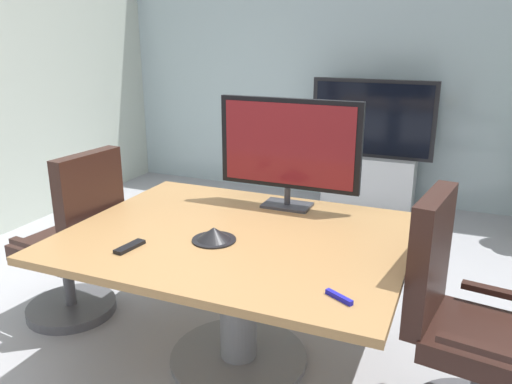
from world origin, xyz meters
TOP-DOWN VIEW (x-y plane):
  - ground_plane at (0.00, 0.00)m, footprint 7.45×7.45m
  - wall_back_glass_partition at (0.00, 3.23)m, footprint 5.31×0.10m
  - conference_table at (0.12, 0.04)m, footprint 1.72×1.35m
  - office_chair_left at (-0.99, 0.06)m, footprint 0.62×0.60m
  - office_chair_right at (1.24, -0.01)m, footprint 0.63×0.61m
  - tv_monitor at (0.22, 0.54)m, footprint 0.84×0.18m
  - wall_display_unit at (0.28, 2.87)m, footprint 1.20×0.36m
  - conference_phone at (0.06, -0.10)m, footprint 0.22×0.22m
  - remote_control at (-0.27, -0.34)m, footprint 0.07×0.18m
  - whiteboard_marker at (0.77, -0.43)m, footprint 0.12×0.08m

SIDE VIEW (x-z plane):
  - ground_plane at x=0.00m, z-range 0.00..0.00m
  - wall_display_unit at x=0.28m, z-range -0.21..1.10m
  - office_chair_left at x=-0.99m, z-range -0.09..1.00m
  - office_chair_right at x=1.24m, z-range -0.09..1.00m
  - conference_table at x=0.12m, z-range 0.19..0.95m
  - remote_control at x=-0.27m, z-range 0.76..0.77m
  - whiteboard_marker at x=0.77m, z-range 0.76..0.78m
  - conference_phone at x=0.06m, z-range 0.75..0.82m
  - tv_monitor at x=0.22m, z-range 0.80..1.43m
  - wall_back_glass_partition at x=0.00m, z-range 0.00..2.97m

